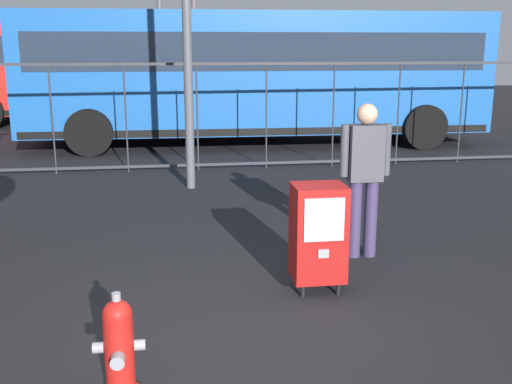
{
  "coord_description": "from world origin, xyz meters",
  "views": [
    {
      "loc": [
        -0.47,
        -4.22,
        2.23
      ],
      "look_at": [
        0.3,
        1.2,
        0.9
      ],
      "focal_mm": 41.71,
      "sensor_mm": 36.0,
      "label": 1
    }
  ],
  "objects": [
    {
      "name": "ground_plane",
      "position": [
        0.0,
        0.0,
        0.0
      ],
      "size": [
        60.0,
        60.0,
        0.0
      ],
      "primitive_type": "plane",
      "color": "black"
    },
    {
      "name": "fire_hydrant",
      "position": [
        -0.85,
        -0.69,
        0.35
      ],
      "size": [
        0.33,
        0.32,
        0.75
      ],
      "color": "red",
      "rests_on": "ground_plane"
    },
    {
      "name": "newspaper_box_primary",
      "position": [
        0.84,
        0.89,
        0.57
      ],
      "size": [
        0.48,
        0.42,
        1.02
      ],
      "color": "black",
      "rests_on": "ground_plane"
    },
    {
      "name": "pedestrian",
      "position": [
        1.55,
        1.75,
        0.95
      ],
      "size": [
        0.55,
        0.22,
        1.67
      ],
      "color": "#382D51",
      "rests_on": "ground_plane"
    },
    {
      "name": "fence_barrier",
      "position": [
        -0.0,
        6.74,
        1.02
      ],
      "size": [
        18.03,
        0.04,
        2.0
      ],
      "color": "#2D2D33",
      "rests_on": "ground_plane"
    },
    {
      "name": "bus_near",
      "position": [
        1.51,
        9.74,
        1.71
      ],
      "size": [
        10.55,
        2.95,
        3.0
      ],
      "rotation": [
        0.0,
        0.0,
        -0.02
      ],
      "color": "#19519E",
      "rests_on": "ground_plane"
    },
    {
      "name": "bus_far",
      "position": [
        -1.87,
        14.38,
        1.71
      ],
      "size": [
        10.58,
        3.07,
        3.0
      ],
      "rotation": [
        0.0,
        0.0,
        -0.04
      ],
      "color": "red",
      "rests_on": "ground_plane"
    }
  ]
}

